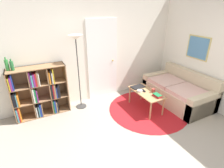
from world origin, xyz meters
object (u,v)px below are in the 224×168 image
couch (179,92)px  coffee_table (146,94)px  floor_lamp (76,48)px  bottle_left (7,65)px  laptop (138,87)px  bottle_middle (12,66)px  cup (153,91)px  bowl (140,91)px  bookshelf (39,92)px

couch → coffee_table: (-0.99, 0.10, 0.13)m
floor_lamp → bottle_left: floor_lamp is taller
laptop → bottle_middle: bearing=166.8°
coffee_table → cup: (0.13, -0.10, 0.10)m
bottle_middle → cup: bearing=-19.9°
bottle_middle → laptop: bearing=-13.2°
coffee_table → bowl: (-0.13, 0.07, 0.08)m
coffee_table → bottle_middle: (-2.63, 0.90, 0.83)m
coffee_table → bottle_left: bottle_left is taller
floor_lamp → bowl: bearing=-30.7°
couch → bottle_left: (-3.70, 1.03, 0.98)m
floor_lamp → coffee_table: size_ratio=1.92×
laptop → bottle_left: (-2.67, 0.64, 0.78)m
couch → bottle_middle: bearing=164.5°
bookshelf → laptop: (2.21, -0.62, -0.09)m
laptop → bottle_left: 2.86m
floor_lamp → cup: size_ratio=19.18×
couch → bowl: bearing=171.5°
bookshelf → couch: size_ratio=0.69×
cup → floor_lamp: bearing=148.9°
floor_lamp → couch: (2.34, -0.89, -1.20)m
bowl → laptop: bearing=66.0°
coffee_table → couch: bearing=-5.6°
coffee_table → bowl: bearing=152.5°
floor_lamp → bottle_left: 1.38m
laptop → bowl: bowl is taller
floor_lamp → laptop: (1.32, -0.50, -1.01)m
floor_lamp → bottle_middle: floor_lamp is taller
bookshelf → cup: bookshelf is taller
bookshelf → couch: 3.40m
laptop → coffee_table: bearing=-83.3°
bowl → cup: (0.26, -0.17, 0.02)m
bottle_left → bottle_middle: size_ratio=1.17×
bookshelf → bottle_middle: 0.78m
coffee_table → bottle_left: size_ratio=3.38×
bookshelf → bowl: bookshelf is taller
couch → bowl: 1.15m
bottle_left → bookshelf: bearing=-2.5°
coffee_table → laptop: 0.30m
floor_lamp → bowl: floor_lamp is taller
bookshelf → bottle_left: (-0.47, 0.02, 0.69)m
bookshelf → coffee_table: 2.42m
bowl → bottle_left: bottle_left is taller
bowl → cup: cup is taller
bowl → cup: size_ratio=1.34×
floor_lamp → bottle_middle: 1.30m
bottle_left → bottle_middle: (0.08, -0.03, -0.02)m
cup → bookshelf: bearing=157.0°
floor_lamp → bottle_middle: (-1.28, 0.11, -0.24)m
bowl → cup: 0.31m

